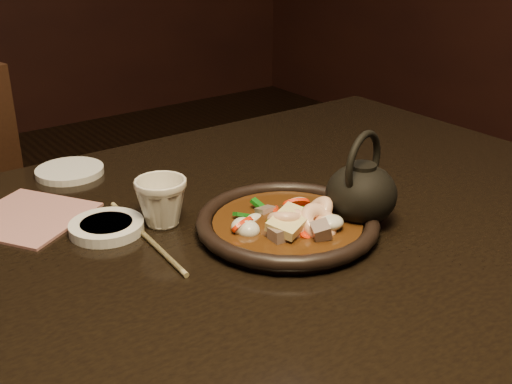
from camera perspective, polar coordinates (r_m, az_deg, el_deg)
table at (r=0.95m, az=-7.21°, el=-9.42°), size 1.60×0.90×0.75m
plate at (r=0.95m, az=2.80°, el=-2.85°), size 0.27×0.27×0.03m
stirfry at (r=0.94m, az=2.98°, el=-2.75°), size 0.17×0.16×0.06m
soy_dish at (r=0.98m, az=-13.14°, el=-3.05°), size 0.11×0.11×0.02m
saucer_right at (r=1.21m, az=-16.23°, el=1.79°), size 0.12×0.12×0.01m
tea_cup at (r=0.97m, az=-8.40°, el=-0.76°), size 0.10×0.10×0.08m
chopsticks at (r=0.95m, az=-9.77°, el=-3.88°), size 0.02×0.26×0.01m
napkin at (r=1.06m, az=-19.61°, el=-2.11°), size 0.23×0.23×0.00m
teapot at (r=0.97m, az=9.37°, el=0.11°), size 0.13×0.11×0.14m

